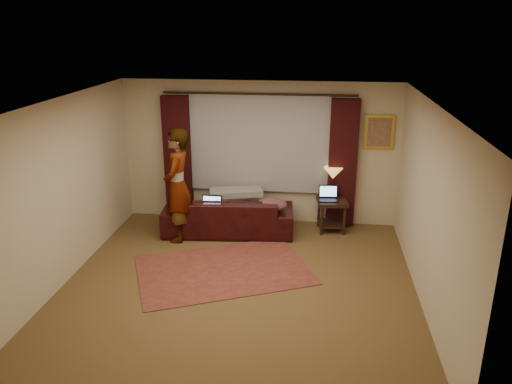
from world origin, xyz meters
TOP-DOWN VIEW (x-y plane):
  - floor at (0.00, 0.00)m, footprint 5.00×5.00m
  - ceiling at (0.00, 0.00)m, footprint 5.00×5.00m
  - wall_back at (0.00, 2.50)m, footprint 5.00×0.02m
  - wall_front at (0.00, -2.50)m, footprint 5.00×0.02m
  - wall_left at (-2.50, 0.00)m, footprint 0.02×5.00m
  - wall_right at (2.50, 0.00)m, footprint 0.02×5.00m
  - sheer_curtain at (0.00, 2.44)m, footprint 2.50×0.05m
  - drape_left at (-1.50, 2.39)m, footprint 0.50×0.14m
  - drape_right at (1.50, 2.39)m, footprint 0.50×0.14m
  - curtain_rod at (0.00, 2.39)m, footprint 0.04×0.04m
  - picture_frame at (2.10, 2.47)m, footprint 0.50×0.04m
  - sofa at (-0.47, 1.84)m, footprint 2.35×1.17m
  - throw_blanket at (-0.37, 2.06)m, footprint 1.00×0.60m
  - clothing_pile at (0.31, 1.78)m, footprint 0.60×0.51m
  - laptop_sofa at (-0.74, 1.60)m, footprint 0.36×0.39m
  - area_rug at (-0.30, 0.40)m, footprint 2.99×2.56m
  - end_table at (1.34, 2.13)m, footprint 0.58×0.58m
  - tiffany_lamp at (1.34, 2.30)m, footprint 0.39×0.39m
  - laptop_table at (1.28, 2.08)m, footprint 0.36×0.39m
  - person at (-1.25, 1.45)m, footprint 0.58×0.58m

SIDE VIEW (x-z plane):
  - floor at x=0.00m, z-range -0.01..0.00m
  - area_rug at x=-0.30m, z-range 0.00..0.01m
  - end_table at x=1.34m, z-range 0.00..0.59m
  - sofa at x=-0.47m, z-range 0.00..0.92m
  - clothing_pile at x=0.31m, z-range 0.46..0.68m
  - laptop_sofa at x=-0.74m, z-range 0.46..0.71m
  - laptop_table at x=1.28m, z-range 0.59..0.83m
  - tiffany_lamp at x=1.34m, z-range 0.59..1.13m
  - throw_blanket at x=-0.37m, z-range 0.88..0.99m
  - person at x=-1.25m, z-range 0.00..1.93m
  - drape_left at x=-1.50m, z-range 0.03..2.33m
  - drape_right at x=1.50m, z-range 0.03..2.33m
  - wall_back at x=0.00m, z-range 0.00..2.60m
  - wall_front at x=0.00m, z-range 0.00..2.60m
  - wall_left at x=-2.50m, z-range 0.00..2.60m
  - wall_right at x=2.50m, z-range 0.00..2.60m
  - sheer_curtain at x=0.00m, z-range 0.60..2.40m
  - picture_frame at x=2.10m, z-range 1.45..2.05m
  - curtain_rod at x=0.00m, z-range 0.68..4.08m
  - ceiling at x=0.00m, z-range 2.59..2.61m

